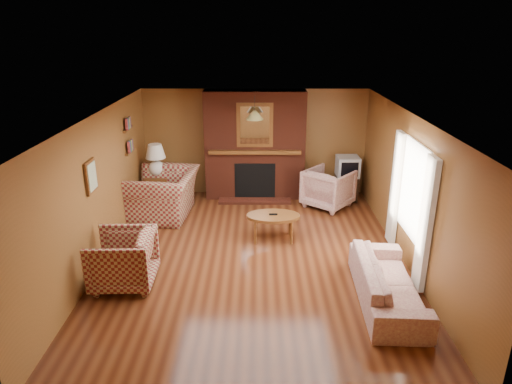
{
  "coord_description": "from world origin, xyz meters",
  "views": [
    {
      "loc": [
        0.06,
        -6.85,
        3.71
      ],
      "look_at": [
        0.03,
        0.6,
        0.97
      ],
      "focal_mm": 32.0,
      "sensor_mm": 36.0,
      "label": 1
    }
  ],
  "objects_px": {
    "plaid_loveseat": "(164,194)",
    "table_lamp": "(156,158)",
    "floral_sofa": "(388,282)",
    "tv_stand": "(346,187)",
    "plaid_armchair": "(123,260)",
    "fireplace": "(255,146)",
    "coffee_table": "(273,218)",
    "side_table": "(158,190)",
    "floral_armchair": "(328,188)",
    "crt_tv": "(348,166)"
  },
  "relations": [
    {
      "from": "floral_sofa",
      "to": "floral_armchair",
      "type": "bearing_deg",
      "value": 7.63
    },
    {
      "from": "floral_sofa",
      "to": "side_table",
      "type": "bearing_deg",
      "value": 49.82
    },
    {
      "from": "plaid_armchair",
      "to": "floral_sofa",
      "type": "height_order",
      "value": "plaid_armchair"
    },
    {
      "from": "side_table",
      "to": "crt_tv",
      "type": "xyz_separation_m",
      "value": [
        4.15,
        0.34,
        0.44
      ]
    },
    {
      "from": "fireplace",
      "to": "floral_armchair",
      "type": "relative_size",
      "value": 2.64
    },
    {
      "from": "floral_sofa",
      "to": "tv_stand",
      "type": "relative_size",
      "value": 3.67
    },
    {
      "from": "table_lamp",
      "to": "tv_stand",
      "type": "distance_m",
      "value": 4.24
    },
    {
      "from": "plaid_loveseat",
      "to": "side_table",
      "type": "height_order",
      "value": "plaid_loveseat"
    },
    {
      "from": "fireplace",
      "to": "plaid_loveseat",
      "type": "xyz_separation_m",
      "value": [
        -1.85,
        -1.13,
        -0.72
      ]
    },
    {
      "from": "plaid_loveseat",
      "to": "table_lamp",
      "type": "relative_size",
      "value": 2.05
    },
    {
      "from": "floral_sofa",
      "to": "table_lamp",
      "type": "relative_size",
      "value": 2.89
    },
    {
      "from": "crt_tv",
      "to": "coffee_table",
      "type": "bearing_deg",
      "value": -129.66
    },
    {
      "from": "floral_sofa",
      "to": "table_lamp",
      "type": "distance_m",
      "value": 5.5
    },
    {
      "from": "plaid_loveseat",
      "to": "table_lamp",
      "type": "xyz_separation_m",
      "value": [
        -0.25,
        0.6,
        0.58
      ]
    },
    {
      "from": "plaid_armchair",
      "to": "table_lamp",
      "type": "bearing_deg",
      "value": -178.92
    },
    {
      "from": "table_lamp",
      "to": "crt_tv",
      "type": "distance_m",
      "value": 4.17
    },
    {
      "from": "coffee_table",
      "to": "plaid_armchair",
      "type": "bearing_deg",
      "value": -145.69
    },
    {
      "from": "crt_tv",
      "to": "side_table",
      "type": "bearing_deg",
      "value": -175.26
    },
    {
      "from": "fireplace",
      "to": "floral_armchair",
      "type": "bearing_deg",
      "value": -21.32
    },
    {
      "from": "plaid_loveseat",
      "to": "coffee_table",
      "type": "distance_m",
      "value": 2.46
    },
    {
      "from": "fireplace",
      "to": "crt_tv",
      "type": "height_order",
      "value": "fireplace"
    },
    {
      "from": "floral_sofa",
      "to": "tv_stand",
      "type": "height_order",
      "value": "floral_sofa"
    },
    {
      "from": "floral_armchair",
      "to": "plaid_armchair",
      "type": "bearing_deg",
      "value": 82.22
    },
    {
      "from": "coffee_table",
      "to": "tv_stand",
      "type": "bearing_deg",
      "value": 50.42
    },
    {
      "from": "plaid_loveseat",
      "to": "table_lamp",
      "type": "bearing_deg",
      "value": -152.21
    },
    {
      "from": "plaid_armchair",
      "to": "coffee_table",
      "type": "height_order",
      "value": "plaid_armchair"
    },
    {
      "from": "fireplace",
      "to": "floral_armchair",
      "type": "xyz_separation_m",
      "value": [
        1.58,
        -0.62,
        -0.77
      ]
    },
    {
      "from": "fireplace",
      "to": "tv_stand",
      "type": "distance_m",
      "value": 2.25
    },
    {
      "from": "plaid_loveseat",
      "to": "side_table",
      "type": "bearing_deg",
      "value": -152.21
    },
    {
      "from": "fireplace",
      "to": "side_table",
      "type": "height_order",
      "value": "fireplace"
    },
    {
      "from": "floral_armchair",
      "to": "coffee_table",
      "type": "xyz_separation_m",
      "value": [
        -1.24,
        -1.63,
        0.01
      ]
    },
    {
      "from": "plaid_armchair",
      "to": "coffee_table",
      "type": "distance_m",
      "value": 2.78
    },
    {
      "from": "side_table",
      "to": "fireplace",
      "type": "bearing_deg",
      "value": 14.29
    },
    {
      "from": "plaid_armchair",
      "to": "plaid_loveseat",
      "type": "bearing_deg",
      "value": 176.32
    },
    {
      "from": "plaid_armchair",
      "to": "coffee_table",
      "type": "xyz_separation_m",
      "value": [
        2.29,
        1.57,
        0.01
      ]
    },
    {
      "from": "tv_stand",
      "to": "crt_tv",
      "type": "distance_m",
      "value": 0.5
    },
    {
      "from": "side_table",
      "to": "crt_tv",
      "type": "bearing_deg",
      "value": 4.74
    },
    {
      "from": "coffee_table",
      "to": "crt_tv",
      "type": "height_order",
      "value": "crt_tv"
    },
    {
      "from": "fireplace",
      "to": "tv_stand",
      "type": "height_order",
      "value": "fireplace"
    },
    {
      "from": "fireplace",
      "to": "side_table",
      "type": "xyz_separation_m",
      "value": [
        -2.1,
        -0.53,
        -0.85
      ]
    },
    {
      "from": "table_lamp",
      "to": "plaid_armchair",
      "type": "bearing_deg",
      "value": -87.38
    },
    {
      "from": "plaid_armchair",
      "to": "tv_stand",
      "type": "xyz_separation_m",
      "value": [
        4.0,
        3.63,
        -0.14
      ]
    },
    {
      "from": "plaid_loveseat",
      "to": "side_table",
      "type": "relative_size",
      "value": 2.18
    },
    {
      "from": "floral_sofa",
      "to": "tv_stand",
      "type": "xyz_separation_m",
      "value": [
        0.15,
        4.05,
        -0.02
      ]
    },
    {
      "from": "floral_sofa",
      "to": "side_table",
      "type": "height_order",
      "value": "side_table"
    },
    {
      "from": "fireplace",
      "to": "crt_tv",
      "type": "distance_m",
      "value": 2.1
    },
    {
      "from": "side_table",
      "to": "tv_stand",
      "type": "distance_m",
      "value": 4.17
    },
    {
      "from": "side_table",
      "to": "plaid_loveseat",
      "type": "bearing_deg",
      "value": -67.27
    },
    {
      "from": "table_lamp",
      "to": "tv_stand",
      "type": "relative_size",
      "value": 1.27
    },
    {
      "from": "plaid_loveseat",
      "to": "table_lamp",
      "type": "distance_m",
      "value": 0.87
    }
  ]
}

